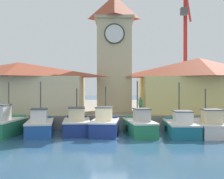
# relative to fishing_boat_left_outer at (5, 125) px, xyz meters

# --- Properties ---
(ground_plane) EXTENTS (300.00, 300.00, 0.00)m
(ground_plane) POSITION_rel_fishing_boat_left_outer_xyz_m (7.90, -2.62, -0.82)
(ground_plane) COLOR #2D567A
(quay_wharf) EXTENTS (120.00, 40.00, 1.21)m
(quay_wharf) POSITION_rel_fishing_boat_left_outer_xyz_m (7.90, 23.62, -0.22)
(quay_wharf) COLOR gray
(quay_wharf) RESTS_ON ground
(fishing_boat_left_outer) EXTENTS (2.17, 5.19, 4.10)m
(fishing_boat_left_outer) POSITION_rel_fishing_boat_left_outer_xyz_m (0.00, 0.00, 0.00)
(fishing_boat_left_outer) COLOR #237A4C
(fishing_boat_left_outer) RESTS_ON ground
(fishing_boat_left_inner) EXTENTS (2.76, 5.48, 4.14)m
(fishing_boat_left_inner) POSITION_rel_fishing_boat_left_outer_xyz_m (2.46, 0.76, -0.12)
(fishing_boat_left_inner) COLOR #2356A8
(fishing_boat_left_inner) RESTS_ON ground
(fishing_boat_mid_left) EXTENTS (2.52, 4.84, 3.60)m
(fishing_boat_mid_left) POSITION_rel_fishing_boat_left_outer_xyz_m (5.29, 1.04, -0.09)
(fishing_boat_mid_left) COLOR navy
(fishing_boat_mid_left) RESTS_ON ground
(fishing_boat_center) EXTENTS (2.30, 4.28, 3.73)m
(fishing_boat_center) POSITION_rel_fishing_boat_left_outer_xyz_m (7.53, 0.31, -0.06)
(fishing_boat_center) COLOR navy
(fishing_boat_center) RESTS_ON ground
(fishing_boat_mid_right) EXTENTS (2.44, 5.38, 4.18)m
(fishing_boat_mid_right) POSITION_rel_fishing_boat_left_outer_xyz_m (10.18, 0.47, -0.09)
(fishing_boat_mid_right) COLOR #237A4C
(fishing_boat_mid_right) RESTS_ON ground
(fishing_boat_right_inner) EXTENTS (2.33, 5.34, 4.06)m
(fishing_boat_right_inner) POSITION_rel_fishing_boat_left_outer_xyz_m (13.34, 0.33, -0.15)
(fishing_boat_right_inner) COLOR #196B7F
(fishing_boat_right_inner) RESTS_ON ground
(fishing_boat_right_outer) EXTENTS (2.30, 4.97, 3.57)m
(fishing_boat_right_outer) POSITION_rel_fishing_boat_left_outer_xyz_m (15.39, 0.15, -0.13)
(fishing_boat_right_outer) COLOR silver
(fishing_boat_right_outer) RESTS_ON ground
(clock_tower) EXTENTS (3.98, 3.98, 13.78)m
(clock_tower) POSITION_rel_fishing_boat_left_outer_xyz_m (8.32, 9.15, 6.79)
(clock_tower) COLOR beige
(clock_tower) RESTS_ON quay_wharf
(warehouse_left) EXTENTS (12.63, 6.04, 4.93)m
(warehouse_left) POSITION_rel_fishing_boat_left_outer_xyz_m (-0.95, 6.71, 2.90)
(warehouse_left) COLOR beige
(warehouse_left) RESTS_ON quay_wharf
(warehouse_right) EXTENTS (11.97, 7.28, 5.48)m
(warehouse_right) POSITION_rel_fishing_boat_left_outer_xyz_m (16.89, 7.97, 3.18)
(warehouse_right) COLOR #E5D17A
(warehouse_right) RESTS_ON quay_wharf
(port_crane_near) EXTENTS (3.48, 7.87, 17.03)m
(port_crane_near) POSITION_rel_fishing_boat_left_outer_xyz_m (18.94, 22.54, 6.56)
(port_crane_near) COLOR maroon
(port_crane_near) RESTS_ON quay_wharf
(dock_worker_near_tower) EXTENTS (0.34, 0.22, 1.62)m
(dock_worker_near_tower) POSITION_rel_fishing_boat_left_outer_xyz_m (10.64, 4.61, 1.23)
(dock_worker_near_tower) COLOR #33333D
(dock_worker_near_tower) RESTS_ON quay_wharf
(dock_worker_along_quay) EXTENTS (0.34, 0.22, 1.62)m
(dock_worker_along_quay) POSITION_rel_fishing_boat_left_outer_xyz_m (12.24, 5.60, 1.23)
(dock_worker_along_quay) COLOR #33333D
(dock_worker_along_quay) RESTS_ON quay_wharf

